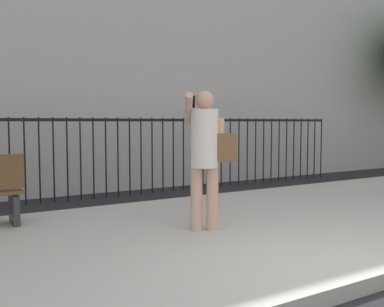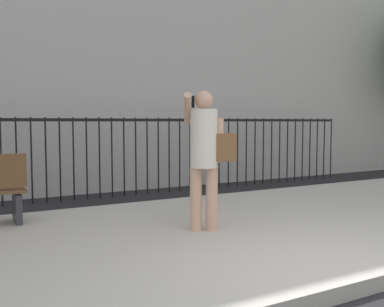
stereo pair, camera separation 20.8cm
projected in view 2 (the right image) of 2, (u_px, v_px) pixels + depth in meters
ground_plane at (356, 299)px, 3.72m from camera, size 60.00×60.00×0.00m
sidewalk at (217, 233)px, 5.63m from camera, size 28.00×4.40×0.15m
iron_fence at (118, 146)px, 8.77m from camera, size 12.03×0.04×1.60m
pedestrian_on_phone at (206, 150)px, 5.42m from camera, size 0.73×0.60×1.75m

